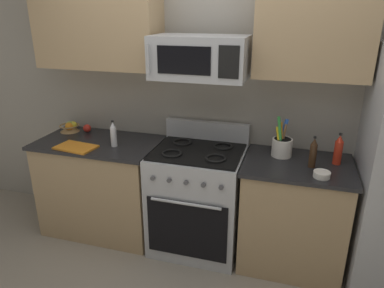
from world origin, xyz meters
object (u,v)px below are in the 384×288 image
(microwave, at_px, (200,57))
(utensil_crock, at_px, (282,146))
(cutting_board, at_px, (76,147))
(bottle_soy, at_px, (313,153))
(fruit_basket, at_px, (70,127))
(bottle_vinegar, at_px, (113,134))
(bottle_hot_sauce, at_px, (338,150))
(prep_bowl, at_px, (322,174))
(apple_loose, at_px, (87,128))
(range_oven, at_px, (198,198))

(microwave, xyz_separation_m, utensil_crock, (0.67, 0.09, -0.69))
(cutting_board, bearing_deg, bottle_soy, 5.02)
(fruit_basket, bearing_deg, bottle_soy, -5.30)
(utensil_crock, distance_m, bottle_soy, 0.29)
(cutting_board, relative_size, bottle_vinegar, 1.45)
(utensil_crock, distance_m, fruit_basket, 2.01)
(bottle_hot_sauce, bearing_deg, utensil_crock, 174.19)
(utensil_crock, height_order, cutting_board, utensil_crock)
(microwave, xyz_separation_m, prep_bowl, (0.97, -0.24, -0.75))
(cutting_board, height_order, bottle_soy, bottle_soy)
(utensil_crock, height_order, apple_loose, utensil_crock)
(utensil_crock, relative_size, prep_bowl, 2.78)
(cutting_board, distance_m, prep_bowl, 2.00)
(fruit_basket, height_order, cutting_board, fruit_basket)
(apple_loose, relative_size, cutting_board, 0.23)
(utensil_crock, height_order, bottle_hot_sauce, utensil_crock)
(utensil_crock, xyz_separation_m, fruit_basket, (-2.01, 0.05, -0.04))
(fruit_basket, bearing_deg, bottle_vinegar, -21.77)
(bottle_soy, distance_m, prep_bowl, 0.20)
(cutting_board, relative_size, bottle_hot_sauce, 1.37)
(microwave, relative_size, cutting_board, 2.17)
(cutting_board, height_order, bottle_hot_sauce, bottle_hot_sauce)
(cutting_board, bearing_deg, prep_bowl, 0.08)
(apple_loose, xyz_separation_m, cutting_board, (0.14, -0.41, -0.03))
(apple_loose, bearing_deg, bottle_hot_sauce, -3.01)
(microwave, bearing_deg, bottle_soy, -4.34)
(fruit_basket, distance_m, cutting_board, 0.49)
(microwave, xyz_separation_m, bottle_hot_sauce, (1.09, 0.05, -0.66))
(apple_loose, xyz_separation_m, bottle_soy, (2.08, -0.24, 0.07))
(bottle_vinegar, bearing_deg, apple_loose, 148.33)
(range_oven, xyz_separation_m, fruit_basket, (-1.34, 0.17, 0.48))
(bottle_vinegar, bearing_deg, utensil_crock, 7.74)
(utensil_crock, height_order, fruit_basket, utensil_crock)
(range_oven, xyz_separation_m, microwave, (-0.00, 0.03, 1.21))
(range_oven, bearing_deg, bottle_hot_sauce, 4.04)
(range_oven, relative_size, bottle_hot_sauce, 4.40)
(range_oven, bearing_deg, bottle_soy, -2.53)
(apple_loose, bearing_deg, microwave, -8.10)
(microwave, bearing_deg, utensil_crock, 7.74)
(microwave, bearing_deg, bottle_vinegar, -172.26)
(prep_bowl, bearing_deg, microwave, 166.34)
(cutting_board, bearing_deg, apple_loose, 108.98)
(fruit_basket, xyz_separation_m, bottle_soy, (2.24, -0.21, 0.07))
(apple_loose, height_order, bottle_vinegar, bottle_vinegar)
(microwave, relative_size, bottle_vinegar, 3.16)
(bottle_soy, bearing_deg, fruit_basket, 174.70)
(fruit_basket, distance_m, apple_loose, 0.17)
(microwave, xyz_separation_m, bottle_vinegar, (-0.74, -0.10, -0.67))
(bottle_soy, bearing_deg, cutting_board, -174.98)
(bottle_soy, bearing_deg, bottle_vinegar, -178.88)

